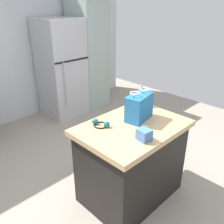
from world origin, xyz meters
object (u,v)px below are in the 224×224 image
Objects in this scene: small_box at (144,135)px; bottle at (142,97)px; kitchen_island at (131,161)px; refrigerator at (61,69)px; shopping_bag at (139,107)px; ear_defenders at (101,124)px; tall_cabinet at (88,50)px.

bottle reaches higher than small_box.
kitchen_island is 9.30× the size of small_box.
shopping_bag is at bearing -104.45° from refrigerator.
ear_defenders is at bearing 136.93° from kitchen_island.
refrigerator is at bearing -179.98° from tall_cabinet.
tall_cabinet reaches higher than kitchen_island.
tall_cabinet is at bearing 0.02° from refrigerator.
ear_defenders is (-0.24, 0.22, 0.47)m from kitchen_island.
ear_defenders is (-1.00, -2.18, 0.03)m from refrigerator.
bottle is at bearing -97.92° from refrigerator.
bottle reaches higher than ear_defenders.
ear_defenders is (-1.65, -2.18, -0.22)m from tall_cabinet.
refrigerator is 2.43m from shopping_bag.
shopping_bag is 0.44m from ear_defenders.
small_box is (-0.29, -0.31, -0.09)m from shopping_bag.
refrigerator is 2.17m from bottle.
tall_cabinet is at bearing 59.70° from small_box.
tall_cabinet is 6.62× the size of shopping_bag.
kitchen_island is at bearing -120.45° from tall_cabinet.
shopping_bag is at bearing -23.96° from ear_defenders.
kitchen_island is 0.57m from ear_defenders.
small_box is (-0.14, -0.26, 0.50)m from kitchen_island.
refrigerator is at bearing 82.08° from bottle.
kitchen_island is at bearing -150.64° from bottle.
refrigerator reaches higher than kitchen_island.
refrigerator is at bearing 72.48° from kitchen_island.
bottle is 1.22× the size of ear_defenders.
refrigerator is 2.40m from ear_defenders.
small_box reaches higher than ear_defenders.
tall_cabinet is 2.74m from ear_defenders.
kitchen_island is 0.62× the size of refrigerator.
tall_cabinet is at bearing 52.89° from ear_defenders.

